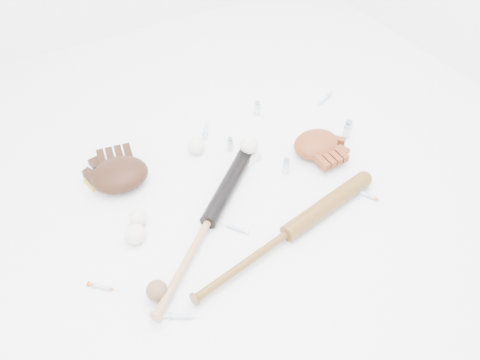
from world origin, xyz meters
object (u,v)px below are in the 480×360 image
bat_wood (288,233)px  glove_dark (119,174)px  pedestal (249,155)px  bat_dark (209,221)px

bat_wood → glove_dark: bearing=117.1°
pedestal → glove_dark: bearing=165.2°
bat_wood → pedestal: 0.46m
bat_dark → glove_dark: size_ratio=3.21×
bat_wood → glove_dark: size_ratio=3.27×
pedestal → bat_dark: bearing=-142.8°
bat_dark → bat_wood: bat_wood is taller
bat_wood → glove_dark: 0.75m
bat_dark → bat_wood: bearing=-79.7°
bat_dark → pedestal: bearing=-1.7°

